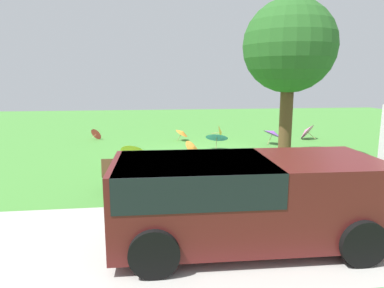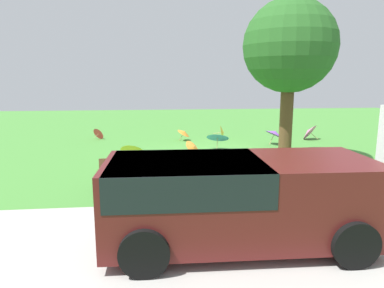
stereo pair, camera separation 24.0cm
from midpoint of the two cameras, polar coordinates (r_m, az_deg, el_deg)
name	(u,v)px [view 2 (the right image)]	position (r m, az deg, el deg)	size (l,w,h in m)	color
ground	(214,154)	(13.60, 4.06, -1.65)	(40.00, 40.00, 0.00)	#478C38
road_strip	(277,234)	(6.99, 14.69, -14.13)	(40.00, 3.66, 0.01)	#B2AFA8
van_dark	(230,194)	(6.16, 7.34, -8.20)	(4.64, 2.21, 1.53)	#591919
park_bench	(132,173)	(9.22, -9.14, -4.75)	(1.60, 0.49, 0.90)	brown
shade_tree	(290,47)	(12.36, 16.27, 14.97)	(3.09, 3.09, 5.50)	brown
parasol_pink_0	(309,131)	(17.72, 18.95, 1.98)	(1.06, 1.08, 0.79)	tan
parasol_yellow_0	(133,150)	(12.07, -9.02, -0.90)	(1.04, 0.97, 0.86)	tan
parasol_orange_0	(184,132)	(16.41, -0.90, 1.93)	(0.77, 0.78, 0.62)	tan
parasol_purple_1	(275,133)	(15.84, 13.81, 1.79)	(0.96, 0.96, 0.79)	tan
parasol_orange_1	(183,170)	(10.07, -0.76, -4.29)	(0.67, 0.72, 0.59)	tan
parasol_red_1	(229,161)	(11.28, 6.64, -2.76)	(0.65, 0.59, 0.58)	tan
parasol_blue_0	(218,136)	(14.24, 4.72, 1.27)	(1.14, 1.12, 0.85)	tan
parasol_orange_2	(193,147)	(13.15, 0.74, -0.56)	(0.80, 0.84, 0.63)	tan
parasol_red_2	(99,133)	(17.44, -14.57, 1.73)	(0.70, 0.66, 0.58)	tan
parasol_yellow_1	(223,132)	(16.91, 5.44, 1.93)	(0.63, 0.71, 0.68)	tan
parasol_red_3	(344,167)	(11.06, 24.21, -3.45)	(0.75, 0.80, 0.65)	tan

